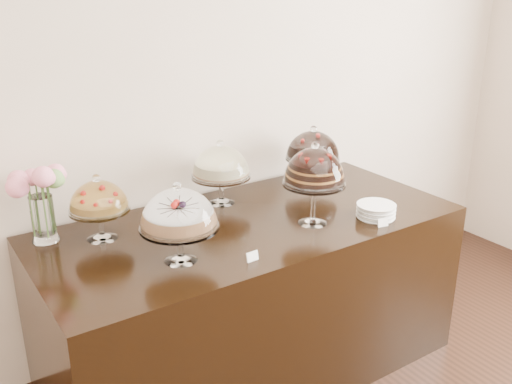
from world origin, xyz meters
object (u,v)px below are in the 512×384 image
cake_stand_dark_choco (313,148)px  plate_stack (376,211)px  display_counter (251,297)px  cake_stand_cheesecake (221,164)px  cake_stand_sugar_sponge (179,212)px  cake_stand_choco_layer (314,169)px  flower_vase (39,192)px  cake_stand_fruit_tart (98,199)px

cake_stand_dark_choco → plate_stack: bearing=-95.3°
cake_stand_dark_choco → display_counter: bearing=-155.8°
cake_stand_cheesecake → cake_stand_dark_choco: (0.63, -0.03, 0.00)m
cake_stand_sugar_sponge → cake_stand_choco_layer: 0.76m
cake_stand_dark_choco → plate_stack: 0.64m
cake_stand_choco_layer → flower_vase: cake_stand_choco_layer is taller
cake_stand_choco_layer → flower_vase: (-1.21, 0.54, -0.04)m
display_counter → cake_stand_cheesecake: cake_stand_cheesecake is taller
flower_vase → cake_stand_cheesecake: bearing=-2.0°
display_counter → cake_stand_choco_layer: bearing=-36.5°
cake_stand_dark_choco → cake_stand_fruit_tart: 1.35m
cake_stand_sugar_sponge → cake_stand_fruit_tart: (-0.21, 0.42, -0.03)m
cake_stand_cheesecake → cake_stand_fruit_tart: size_ratio=1.12×
display_counter → cake_stand_dark_choco: (0.64, 0.29, 0.68)m
cake_stand_dark_choco → cake_stand_fruit_tart: bearing=-177.6°
cake_stand_fruit_tart → flower_vase: (-0.24, 0.12, 0.05)m
cake_stand_cheesecake → cake_stand_fruit_tart: bearing=-173.4°
cake_stand_fruit_tart → plate_stack: size_ratio=1.65×
display_counter → cake_stand_fruit_tart: 0.99m
display_counter → cake_stand_fruit_tart: size_ratio=6.69×
display_counter → cake_stand_dark_choco: cake_stand_dark_choco is taller
cake_stand_choco_layer → cake_stand_fruit_tart: bearing=156.5°
display_counter → cake_stand_sugar_sponge: cake_stand_sugar_sponge is taller
cake_stand_choco_layer → cake_stand_fruit_tart: cake_stand_choco_layer is taller
cake_stand_cheesecake → cake_stand_dark_choco: size_ratio=1.01×
flower_vase → display_counter: bearing=-20.1°
display_counter → plate_stack: size_ratio=11.07×
cake_stand_fruit_tart → plate_stack: cake_stand_fruit_tart is taller
flower_vase → plate_stack: 1.68m
cake_stand_choco_layer → plate_stack: (0.32, -0.13, -0.25)m
cake_stand_cheesecake → flower_vase: (-0.96, 0.03, 0.03)m
cake_stand_choco_layer → cake_stand_cheesecake: bearing=116.2°
display_counter → cake_stand_fruit_tart: bearing=162.0°
cake_stand_choco_layer → plate_stack: bearing=-21.6°
cake_stand_choco_layer → cake_stand_cheesecake: size_ratio=1.19×
cake_stand_choco_layer → cake_stand_dark_choco: bearing=51.5°
cake_stand_dark_choco → flower_vase: size_ratio=0.88×
cake_stand_cheesecake → cake_stand_choco_layer: bearing=-63.8°
display_counter → flower_vase: size_ratio=5.32×
cake_stand_sugar_sponge → cake_stand_choco_layer: cake_stand_choco_layer is taller
cake_stand_choco_layer → cake_stand_cheesecake: 0.57m
cake_stand_dark_choco → cake_stand_fruit_tart: cake_stand_dark_choco is taller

